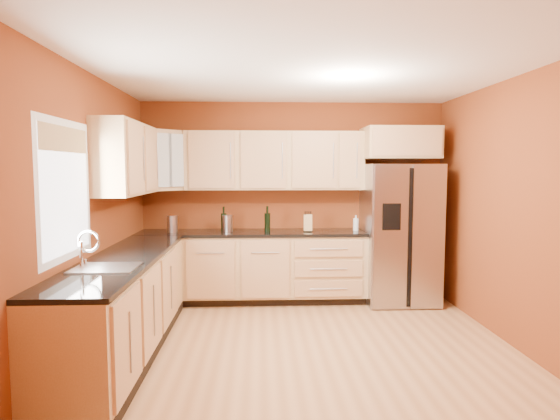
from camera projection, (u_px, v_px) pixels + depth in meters
name	position (u px, v px, depth m)	size (l,w,h in m)	color
floor	(308.00, 351.00, 4.42)	(4.00, 4.00, 0.00)	#AE7343
ceiling	(309.00, 70.00, 4.19)	(4.00, 4.00, 0.00)	white
wall_back	(293.00, 200.00, 6.29)	(4.00, 0.04, 2.60)	maroon
wall_front	(350.00, 253.00, 2.31)	(4.00, 0.04, 2.60)	maroon
wall_left	(88.00, 215.00, 4.21)	(0.04, 4.00, 2.60)	maroon
wall_right	(520.00, 214.00, 4.39)	(0.04, 4.00, 2.60)	maroon
base_cabinets_back	(252.00, 268.00, 6.04)	(2.90, 0.60, 0.88)	tan
base_cabinets_left	(124.00, 308.00, 4.30)	(0.60, 2.80, 0.88)	tan
countertop_back	(252.00, 233.00, 5.99)	(2.90, 0.62, 0.04)	black
countertop_left	(124.00, 259.00, 4.26)	(0.62, 2.80, 0.04)	black
upper_cabinets_back	(275.00, 161.00, 6.07)	(2.30, 0.33, 0.75)	tan
upper_cabinets_left	(127.00, 159.00, 4.90)	(0.33, 1.35, 0.75)	tan
corner_upper_cabinet	(162.00, 160.00, 5.85)	(0.62, 0.33, 0.75)	tan
over_fridge_cabinet	(400.00, 143.00, 5.99)	(0.92, 0.60, 0.40)	tan
refrigerator	(399.00, 234.00, 6.01)	(0.90, 0.75, 1.78)	#A7A7AB
window	(66.00, 190.00, 3.70)	(0.03, 0.90, 1.00)	white
sink_faucet	(105.00, 250.00, 3.75)	(0.50, 0.42, 0.30)	silver
canister_left	(172.00, 224.00, 5.89)	(0.13, 0.13, 0.21)	#A7A7AB
canister_right	(227.00, 223.00, 6.00)	(0.13, 0.13, 0.21)	#A7A7AB
wine_bottle_a	(224.00, 219.00, 6.02)	(0.07, 0.07, 0.32)	black
wine_bottle_b	(267.00, 219.00, 5.94)	(0.07, 0.07, 0.33)	black
knife_block	(308.00, 223.00, 6.00)	(0.11, 0.10, 0.21)	tan
soap_dispenser	(356.00, 223.00, 6.07)	(0.07, 0.07, 0.20)	white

